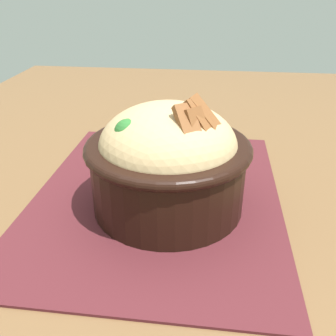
# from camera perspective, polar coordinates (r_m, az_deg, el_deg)

# --- Properties ---
(table) EXTENTS (1.32, 0.93, 0.74)m
(table) POSITION_cam_1_polar(r_m,az_deg,el_deg) (0.55, -2.29, -7.77)
(table) COLOR brown
(table) RESTS_ON ground_plane
(placemat) EXTENTS (0.39, 0.31, 0.00)m
(placemat) POSITION_cam_1_polar(r_m,az_deg,el_deg) (0.48, -1.65, -4.12)
(placemat) COLOR #47191E
(placemat) RESTS_ON table
(bowl) EXTENTS (0.19, 0.19, 0.14)m
(bowl) POSITION_cam_1_polar(r_m,az_deg,el_deg) (0.43, 0.02, 1.24)
(bowl) COLOR black
(bowl) RESTS_ON placemat
(fork) EXTENTS (0.04, 0.13, 0.00)m
(fork) POSITION_cam_1_polar(r_m,az_deg,el_deg) (0.56, -1.82, 1.08)
(fork) COLOR #BABABA
(fork) RESTS_ON placemat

